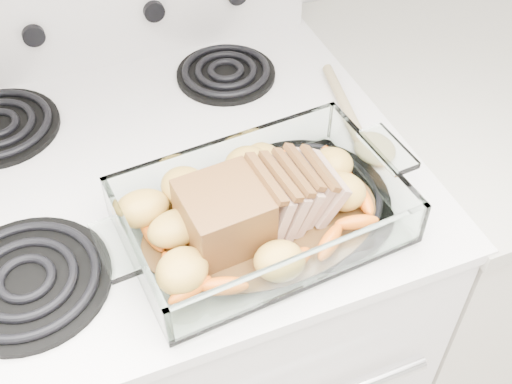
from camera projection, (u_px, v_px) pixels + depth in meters
name	position (u px, v px, depth m)	size (l,w,h in m)	color
electric_range	(172.00, 328.00, 1.28)	(0.78, 0.70, 1.12)	white
counter_right	(452.00, 238.00, 1.46)	(0.58, 0.68, 0.93)	silver
baking_dish	(262.00, 218.00, 0.84)	(0.35, 0.23, 0.07)	white
pork_roast	(247.00, 207.00, 0.82)	(0.21, 0.10, 0.08)	brown
roast_vegetables	(248.00, 193.00, 0.86)	(0.38, 0.21, 0.05)	orange
wooden_spoon	(361.00, 129.00, 0.99)	(0.06, 0.25, 0.02)	tan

